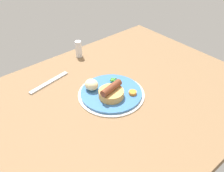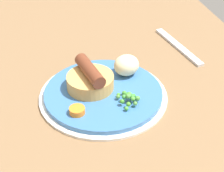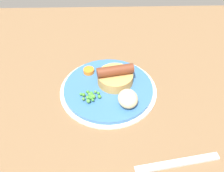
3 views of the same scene
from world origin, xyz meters
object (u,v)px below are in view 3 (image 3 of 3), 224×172
object	(u,v)px
potato_chunk_0	(128,99)
fork	(177,163)
dinner_plate	(108,90)
sausage_pudding	(116,78)
pea_pile	(91,96)
carrot_slice_1	(89,71)

from	to	relation	value
potato_chunk_0	fork	world-z (taller)	potato_chunk_0
dinner_plate	sausage_pudding	distance (cm)	3.71
fork	dinner_plate	bearing A→B (deg)	113.23
dinner_plate	fork	distance (cm)	25.51
potato_chunk_0	fork	xyz separation A→B (cm)	(9.38, -15.49, -3.18)
pea_pile	potato_chunk_0	bearing A→B (deg)	-13.40
pea_pile	carrot_slice_1	xyz separation A→B (cm)	(-0.75, 9.73, -0.44)
sausage_pudding	fork	size ratio (longest dim) A/B	0.53
pea_pile	fork	bearing A→B (deg)	-44.00
sausage_pudding	carrot_slice_1	bearing A→B (deg)	137.46
sausage_pudding	carrot_slice_1	world-z (taller)	sausage_pudding
carrot_slice_1	fork	size ratio (longest dim) A/B	0.16
carrot_slice_1	fork	bearing A→B (deg)	-55.23
dinner_plate	fork	world-z (taller)	dinner_plate
carrot_slice_1	sausage_pudding	bearing A→B (deg)	-31.79
dinner_plate	pea_pile	world-z (taller)	pea_pile
potato_chunk_0	sausage_pudding	bearing A→B (deg)	108.98
dinner_plate	fork	bearing A→B (deg)	-56.99
dinner_plate	potato_chunk_0	distance (cm)	7.98
pea_pile	carrot_slice_1	distance (cm)	9.77
dinner_plate	potato_chunk_0	bearing A→B (deg)	-52.55
sausage_pudding	dinner_plate	bearing A→B (deg)	-151.32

